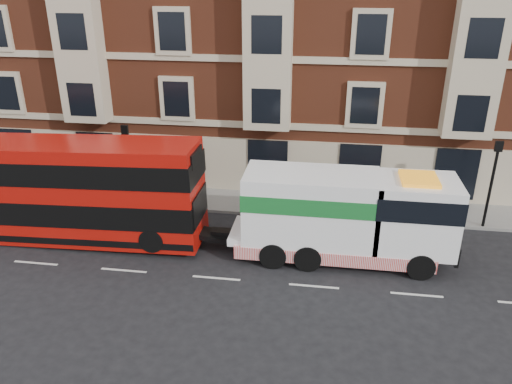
% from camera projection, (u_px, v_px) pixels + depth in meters
% --- Properties ---
extents(ground, '(120.00, 120.00, 0.00)m').
position_uv_depth(ground, '(216.00, 278.00, 20.52)').
color(ground, black).
rests_on(ground, ground).
extents(sidewalk, '(90.00, 3.00, 0.15)m').
position_uv_depth(sidewalk, '(246.00, 201.00, 27.29)').
color(sidewalk, slate).
rests_on(sidewalk, ground).
extents(victorian_terrace, '(45.00, 12.00, 20.40)m').
position_uv_depth(victorian_terrace, '(273.00, 0.00, 30.03)').
color(victorian_terrace, brown).
rests_on(victorian_terrace, ground).
extents(lamp_post_west, '(0.35, 0.15, 4.35)m').
position_uv_depth(lamp_post_west, '(128.00, 159.00, 25.88)').
color(lamp_post_west, black).
rests_on(lamp_post_west, sidewalk).
extents(lamp_post_east, '(0.35, 0.15, 4.35)m').
position_uv_depth(lamp_post_east, '(492.00, 178.00, 23.46)').
color(lamp_post_east, black).
rests_on(lamp_post_east, sidewalk).
extents(double_decker_bus, '(11.72, 2.69, 4.75)m').
position_uv_depth(double_decker_bus, '(74.00, 189.00, 22.64)').
color(double_decker_bus, '#B4100A').
rests_on(double_decker_bus, ground).
extents(tow_truck, '(9.39, 2.77, 3.91)m').
position_uv_depth(tow_truck, '(342.00, 215.00, 21.20)').
color(tow_truck, white).
rests_on(tow_truck, ground).
extents(pedestrian, '(0.74, 0.60, 1.77)m').
position_uv_depth(pedestrian, '(2.00, 171.00, 28.82)').
color(pedestrian, '#191F33').
rests_on(pedestrian, sidewalk).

